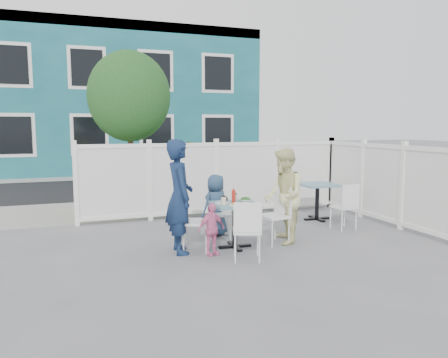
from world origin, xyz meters
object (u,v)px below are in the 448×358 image
object	(u,v)px
chair_left	(191,216)
toddler	(211,229)
chair_back	(219,209)
man	(179,196)
utility_cabinet	(102,180)
boy	(216,205)
main_table	(235,213)
woman	(284,196)
chair_near	(247,226)
chair_right	(278,211)
spare_table	(317,192)

from	to	relation	value
chair_left	toddler	world-z (taller)	chair_left
chair_back	man	size ratio (longest dim) A/B	0.49
utility_cabinet	man	size ratio (longest dim) A/B	0.79
utility_cabinet	boy	world-z (taller)	utility_cabinet
utility_cabinet	main_table	world-z (taller)	utility_cabinet
woman	toddler	bearing A→B (deg)	-62.11
chair_left	boy	size ratio (longest dim) A/B	0.86
chair_near	boy	world-z (taller)	boy
chair_right	man	xyz separation A→B (m)	(-1.69, 0.02, 0.33)
chair_near	boy	distance (m)	1.57
toddler	main_table	bearing A→B (deg)	13.48
chair_right	chair_near	size ratio (longest dim) A/B	1.06
utility_cabinet	chair_right	size ratio (longest dim) A/B	1.47
toddler	woman	bearing A→B (deg)	-3.70
main_table	spare_table	size ratio (longest dim) A/B	0.96
woman	boy	size ratio (longest dim) A/B	1.45
woman	chair_near	bearing A→B (deg)	-36.26
chair_left	woman	bearing A→B (deg)	111.54
chair_right	chair_back	size ratio (longest dim) A/B	1.10
man	chair_left	bearing A→B (deg)	-83.50
chair_right	boy	size ratio (longest dim) A/B	0.86
spare_table	chair_back	bearing A→B (deg)	-165.49
utility_cabinet	chair_right	distance (m)	4.79
spare_table	main_table	bearing A→B (deg)	-150.00
woman	chair_left	bearing A→B (deg)	-75.52
chair_right	man	bearing A→B (deg)	77.74
utility_cabinet	woman	world-z (taller)	woman
main_table	chair_left	world-z (taller)	chair_left
chair_right	chair_back	xyz separation A→B (m)	(-0.79, 0.72, -0.05)
chair_back	toddler	size ratio (longest dim) A/B	1.07
chair_left	toddler	xyz separation A→B (m)	(0.23, -0.33, -0.15)
utility_cabinet	woman	size ratio (longest dim) A/B	0.87
man	woman	distance (m)	1.78
chair_right	toddler	distance (m)	1.32
spare_table	utility_cabinet	bearing A→B (deg)	146.79
main_table	boy	distance (m)	0.84
chair_left	toddler	distance (m)	0.43
chair_left	chair_back	xyz separation A→B (m)	(0.71, 0.69, -0.05)
boy	main_table	bearing A→B (deg)	72.02
man	main_table	bearing A→B (deg)	-92.02
main_table	toddler	bearing A→B (deg)	-151.40
man	boy	distance (m)	1.22
chair_left	chair_back	bearing A→B (deg)	157.66
woman	boy	distance (m)	1.26
chair_back	toddler	xyz separation A→B (m)	(-0.48, -1.02, -0.10)
chair_near	woman	bearing A→B (deg)	56.82
utility_cabinet	chair_left	world-z (taller)	utility_cabinet
main_table	boy	bearing A→B (deg)	92.61
main_table	boy	size ratio (longest dim) A/B	0.66
toddler	boy	bearing A→B (deg)	52.88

